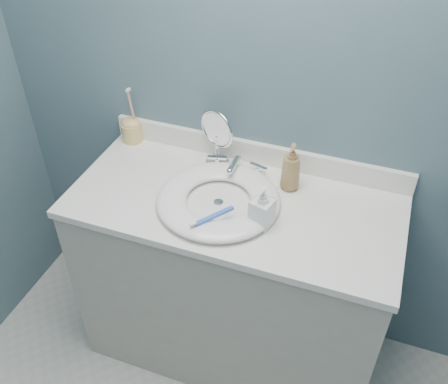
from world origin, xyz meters
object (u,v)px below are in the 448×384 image
at_px(soap_bottle_amber, 291,167).
at_px(soap_bottle_clear, 262,207).
at_px(toothbrush_holder, 132,129).
at_px(makeup_mirror, 217,135).

xyz_separation_m(soap_bottle_amber, soap_bottle_clear, (-0.04, -0.23, -0.02)).
height_order(soap_bottle_clear, toothbrush_holder, toothbrush_holder).
height_order(makeup_mirror, toothbrush_holder, toothbrush_holder).
xyz_separation_m(makeup_mirror, soap_bottle_amber, (0.31, -0.05, -0.04)).
xyz_separation_m(soap_bottle_amber, toothbrush_holder, (-0.71, 0.08, -0.04)).
bearing_deg(toothbrush_holder, soap_bottle_clear, -25.31).
bearing_deg(soap_bottle_amber, makeup_mirror, 168.42).
relative_size(soap_bottle_amber, toothbrush_holder, 0.77).
xyz_separation_m(makeup_mirror, soap_bottle_clear, (0.27, -0.29, -0.05)).
bearing_deg(makeup_mirror, soap_bottle_amber, 12.47).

